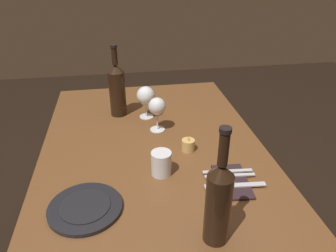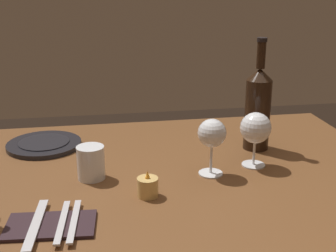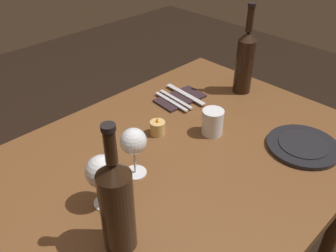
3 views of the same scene
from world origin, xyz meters
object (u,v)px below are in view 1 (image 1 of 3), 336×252
folded_napkin (232,181)px  water_tumbler (161,164)px  wine_bottle (117,89)px  dinner_plate (85,208)px  fork_outer (228,171)px  votive_candle (188,145)px  fork_inner (230,175)px  wine_glass_left (157,107)px  wine_bottle_second (218,201)px  wine_glass_right (145,96)px  table_knife (235,185)px

folded_napkin → water_tumbler: bearing=-110.8°
wine_bottle → dinner_plate: (0.65, -0.12, -0.12)m
fork_outer → votive_candle: bearing=-148.2°
wine_bottle → fork_inner: 0.69m
wine_bottle → fork_outer: size_ratio=1.89×
water_tumbler → dinner_plate: size_ratio=0.39×
wine_glass_left → votive_candle: 0.23m
wine_glass_left → wine_bottle_second: 0.64m
wine_glass_right → dinner_plate: (0.60, -0.25, -0.10)m
dinner_plate → folded_napkin: bearing=96.3°
dinner_plate → table_knife: 0.50m
wine_glass_left → folded_napkin: size_ratio=0.79×
dinner_plate → folded_napkin: dinner_plate is taller
wine_glass_left → dinner_plate: 0.56m
wine_bottle_second → table_knife: bearing=146.9°
dinner_plate → fork_outer: bearing=102.0°
folded_napkin → fork_inner: fork_inner is taller
fork_inner → folded_napkin: bearing=0.0°
folded_napkin → wine_glass_left: bearing=-153.1°
wine_glass_left → wine_bottle_second: size_ratio=0.44×
table_knife → votive_candle: bearing=-157.0°
wine_bottle → folded_napkin: size_ratio=1.72×
wine_glass_left → fork_inner: (0.38, 0.21, -0.10)m
folded_napkin → table_knife: 0.03m
fork_inner → wine_glass_left: bearing=-151.6°
wine_glass_left → fork_outer: bearing=30.0°
wine_bottle → votive_candle: wine_bottle is taller
wine_glass_left → wine_glass_right: size_ratio=1.00×
wine_bottle_second → table_knife: 0.27m
wine_glass_right → votive_candle: size_ratio=2.32×
dinner_plate → table_knife: bearing=92.9°
water_tumbler → fork_inner: size_ratio=0.49×
dinner_plate → fork_inner: size_ratio=1.28×
fork_inner → table_knife: 0.06m
wine_glass_right → water_tumbler: 0.46m
wine_bottle_second → table_knife: size_ratio=1.68×
fork_outer → table_knife: (0.08, 0.00, 0.00)m
fork_inner → votive_candle: bearing=-151.5°
folded_napkin → fork_outer: size_ratio=1.10×
water_tumbler → fork_outer: bearing=80.5°
votive_candle → dinner_plate: bearing=-54.3°
water_tumbler → fork_inner: 0.25m
water_tumbler → folded_napkin: bearing=69.2°
wine_bottle → folded_napkin: wine_bottle is taller
wine_bottle → folded_napkin: 0.71m
water_tumbler → dinner_plate: (0.14, -0.26, -0.03)m
wine_glass_left → fork_outer: size_ratio=0.86×
wine_glass_right → fork_outer: wine_glass_right is taller
votive_candle → folded_napkin: size_ratio=0.34×
fork_outer → table_knife: bearing=0.0°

